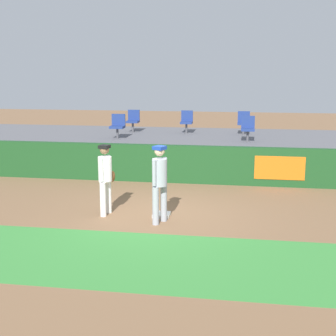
{
  "coord_description": "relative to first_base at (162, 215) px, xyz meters",
  "views": [
    {
      "loc": [
        2.05,
        -10.86,
        3.49
      ],
      "look_at": [
        0.16,
        0.99,
        1.0
      ],
      "focal_mm": 50.36,
      "sensor_mm": 36.0,
      "label": 1
    }
  ],
  "objects": [
    {
      "name": "first_base",
      "position": [
        0.0,
        0.0,
        0.0
      ],
      "size": [
        0.4,
        0.4,
        0.08
      ],
      "primitive_type": "cube",
      "color": "white",
      "rests_on": "ground_plane"
    },
    {
      "name": "player_runner_visitor",
      "position": [
        0.04,
        -0.49,
        1.01
      ],
      "size": [
        0.46,
        0.47,
        1.81
      ],
      "rotation": [
        0.0,
        0.0,
        -2.01
      ],
      "color": "#9EA3AD",
      "rests_on": "ground_plane"
    },
    {
      "name": "seat_front_left",
      "position": [
        -2.42,
        5.02,
        1.6
      ],
      "size": [
        0.48,
        0.44,
        0.84
      ],
      "color": "#4C4C51",
      "rests_on": "bleacher_platform"
    },
    {
      "name": "field_wall",
      "position": [
        -0.14,
        3.58,
        0.56
      ],
      "size": [
        18.0,
        0.26,
        1.19
      ],
      "color": "#19471E",
      "rests_on": "ground_plane"
    },
    {
      "name": "bleacher_platform",
      "position": [
        -0.16,
        6.15,
        0.54
      ],
      "size": [
        18.0,
        4.8,
        1.16
      ],
      "primitive_type": "cube",
      "color": "#59595E",
      "rests_on": "ground_plane"
    },
    {
      "name": "seat_back_left",
      "position": [
        -2.29,
        6.82,
        1.6
      ],
      "size": [
        0.45,
        0.44,
        0.84
      ],
      "color": "#4C4C51",
      "rests_on": "bleacher_platform"
    },
    {
      "name": "player_fielder_home",
      "position": [
        -1.37,
        -0.06,
        0.96
      ],
      "size": [
        0.39,
        0.53,
        1.73
      ],
      "rotation": [
        0.0,
        0.0,
        -1.73
      ],
      "color": "white",
      "rests_on": "ground_plane"
    },
    {
      "name": "grass_foreground_strip",
      "position": [
        -0.16,
        -2.67,
        -0.04
      ],
      "size": [
        18.0,
        2.8,
        0.01
      ],
      "primitive_type": "cube",
      "color": "#388438",
      "rests_on": "ground_plane"
    },
    {
      "name": "seat_back_center",
      "position": [
        -0.22,
        6.82,
        1.6
      ],
      "size": [
        0.44,
        0.44,
        0.84
      ],
      "color": "#4C4C51",
      "rests_on": "bleacher_platform"
    },
    {
      "name": "seat_back_right",
      "position": [
        1.91,
        6.82,
        1.6
      ],
      "size": [
        0.44,
        0.44,
        0.84
      ],
      "color": "#4C4C51",
      "rests_on": "bleacher_platform"
    },
    {
      "name": "ground_plane",
      "position": [
        -0.16,
        0.01,
        -0.04
      ],
      "size": [
        60.0,
        60.0,
        0.0
      ],
      "primitive_type": "plane",
      "color": "brown"
    },
    {
      "name": "seat_front_right",
      "position": [
        2.06,
        5.02,
        1.6
      ],
      "size": [
        0.45,
        0.44,
        0.84
      ],
      "color": "#4C4C51",
      "rests_on": "bleacher_platform"
    }
  ]
}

